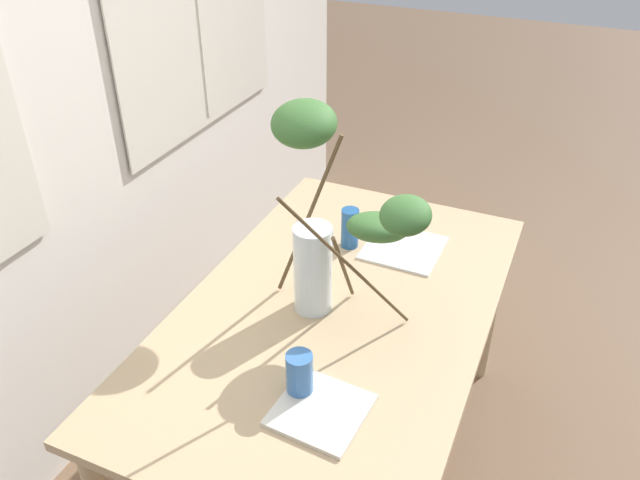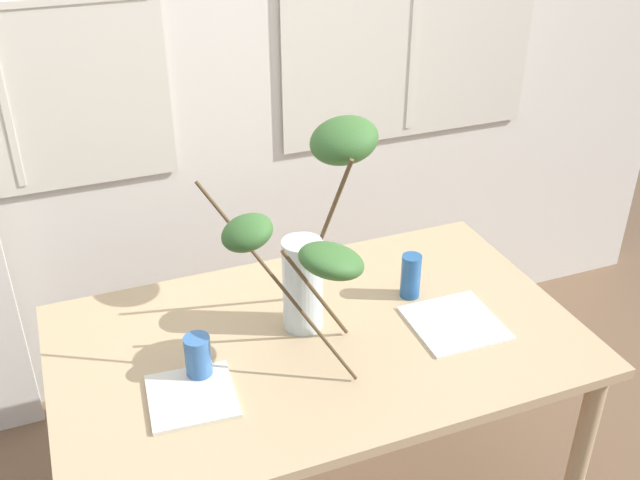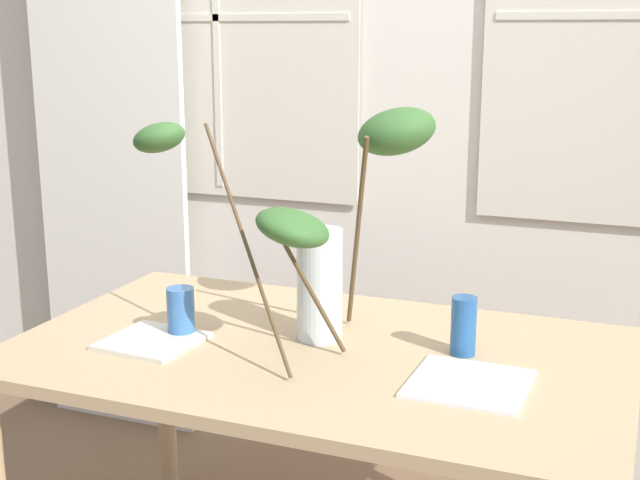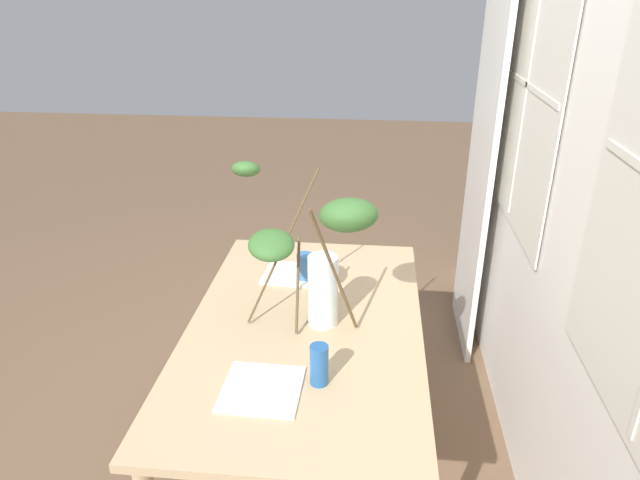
# 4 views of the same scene
# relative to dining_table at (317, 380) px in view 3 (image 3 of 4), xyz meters

# --- Properties ---
(back_wall_with_windows) EXTENTS (4.12, 0.14, 2.86)m
(back_wall_with_windows) POSITION_rel_dining_table_xyz_m (-0.00, 0.97, 0.77)
(back_wall_with_windows) COLOR silver
(back_wall_with_windows) RESTS_ON ground
(curtain_sheer_side) EXTENTS (0.64, 0.03, 2.35)m
(curtain_sheer_side) POSITION_rel_dining_table_xyz_m (-1.16, 0.82, 0.51)
(curtain_sheer_side) COLOR white
(curtain_sheer_side) RESTS_ON ground
(dining_table) EXTENTS (1.52, 0.91, 0.75)m
(dining_table) POSITION_rel_dining_table_xyz_m (0.00, 0.00, 0.00)
(dining_table) COLOR tan
(dining_table) RESTS_ON ground
(vase_with_branches) EXTENTS (0.64, 0.65, 0.61)m
(vase_with_branches) POSITION_rel_dining_table_xyz_m (0.02, 0.04, 0.42)
(vase_with_branches) COLOR silver
(vase_with_branches) RESTS_ON dining_table
(drinking_glass_blue_left) EXTENTS (0.07, 0.07, 0.13)m
(drinking_glass_blue_left) POSITION_rel_dining_table_xyz_m (-0.36, -0.05, 0.15)
(drinking_glass_blue_left) COLOR #386BAD
(drinking_glass_blue_left) RESTS_ON dining_table
(drinking_glass_blue_right) EXTENTS (0.06, 0.06, 0.15)m
(drinking_glass_blue_right) POSITION_rel_dining_table_xyz_m (0.35, 0.09, 0.16)
(drinking_glass_blue_right) COLOR #235693
(drinking_glass_blue_right) RESTS_ON dining_table
(plate_square_left) EXTENTS (0.24, 0.24, 0.01)m
(plate_square_left) POSITION_rel_dining_table_xyz_m (-0.40, -0.12, 0.09)
(plate_square_left) COLOR silver
(plate_square_left) RESTS_ON dining_table
(plate_square_right) EXTENTS (0.26, 0.26, 0.01)m
(plate_square_right) POSITION_rel_dining_table_xyz_m (0.40, -0.09, 0.09)
(plate_square_right) COLOR white
(plate_square_right) RESTS_ON dining_table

